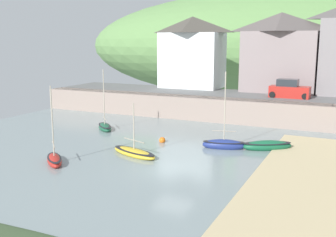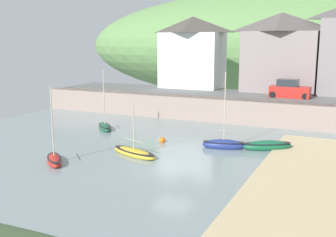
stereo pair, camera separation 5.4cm
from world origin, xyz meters
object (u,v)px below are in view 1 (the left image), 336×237
(motorboat_with_cabin, at_px, (134,152))
(mooring_buoy, at_px, (162,140))
(sailboat_tall_mast, at_px, (224,144))
(fishing_boat_green, at_px, (105,127))
(waterfront_building_left, at_px, (192,52))
(dinghy_open_wooden, at_px, (267,146))
(waterfront_building_centre, at_px, (280,52))
(parked_car_near_slipway, at_px, (289,90))
(rowboat_small_beached, at_px, (54,159))

(motorboat_with_cabin, relative_size, mooring_buoy, 8.45)
(sailboat_tall_mast, distance_m, fishing_boat_green, 12.50)
(waterfront_building_left, xyz_separation_m, sailboat_tall_mast, (10.15, -18.56, -6.60))
(sailboat_tall_mast, relative_size, fishing_boat_green, 1.06)
(fishing_boat_green, bearing_deg, dinghy_open_wooden, 44.08)
(waterfront_building_left, height_order, waterfront_building_centre, waterfront_building_centre)
(waterfront_building_centre, bearing_deg, parked_car_near_slipway, -66.86)
(waterfront_building_centre, relative_size, fishing_boat_green, 1.55)
(fishing_boat_green, height_order, mooring_buoy, fishing_boat_green)
(sailboat_tall_mast, bearing_deg, fishing_boat_green, 157.00)
(motorboat_with_cabin, bearing_deg, parked_car_near_slipway, 86.39)
(sailboat_tall_mast, distance_m, parked_car_near_slipway, 14.60)
(fishing_boat_green, distance_m, mooring_buoy, 7.47)
(waterfront_building_left, xyz_separation_m, parked_car_near_slipway, (12.83, -4.50, -3.71))
(rowboat_small_beached, xyz_separation_m, fishing_boat_green, (-2.97, 10.62, -0.01))
(dinghy_open_wooden, xyz_separation_m, fishing_boat_green, (-15.53, 0.65, -0.02))
(rowboat_small_beached, relative_size, mooring_buoy, 10.40)
(waterfront_building_left, relative_size, rowboat_small_beached, 1.60)
(dinghy_open_wooden, distance_m, mooring_buoy, 8.52)
(motorboat_with_cabin, bearing_deg, sailboat_tall_mast, 60.88)
(rowboat_small_beached, xyz_separation_m, motorboat_with_cabin, (3.99, 4.09, -0.06))
(fishing_boat_green, bearing_deg, sailboat_tall_mast, 38.23)
(dinghy_open_wooden, xyz_separation_m, sailboat_tall_mast, (-3.16, -1.14, 0.04))
(waterfront_building_centre, height_order, sailboat_tall_mast, waterfront_building_centre)
(sailboat_tall_mast, xyz_separation_m, fishing_boat_green, (-12.37, 1.79, -0.05))
(fishing_boat_green, height_order, parked_car_near_slipway, fishing_boat_green)
(waterfront_building_left, bearing_deg, parked_car_near_slipway, -19.33)
(motorboat_with_cabin, distance_m, mooring_buoy, 4.38)
(waterfront_building_left, xyz_separation_m, waterfront_building_centre, (10.90, 0.00, 0.11))
(parked_car_near_slipway, bearing_deg, motorboat_with_cabin, -111.37)
(motorboat_with_cabin, distance_m, sailboat_tall_mast, 7.19)
(fishing_boat_green, bearing_deg, rowboat_small_beached, -27.91)
(motorboat_with_cabin, bearing_deg, waterfront_building_centre, 94.85)
(rowboat_small_beached, xyz_separation_m, parked_car_near_slipway, (12.08, 22.89, 2.94))
(waterfront_building_left, bearing_deg, motorboat_with_cabin, -78.50)
(dinghy_open_wooden, height_order, sailboat_tall_mast, sailboat_tall_mast)
(waterfront_building_centre, xyz_separation_m, motorboat_with_cabin, (-6.16, -23.30, -6.81))
(dinghy_open_wooden, height_order, fishing_boat_green, fishing_boat_green)
(motorboat_with_cabin, relative_size, sailboat_tall_mast, 0.73)
(motorboat_with_cabin, xyz_separation_m, sailboat_tall_mast, (5.41, 4.74, 0.10))
(fishing_boat_green, bearing_deg, parked_car_near_slipway, 85.67)
(sailboat_tall_mast, height_order, parked_car_near_slipway, sailboat_tall_mast)
(mooring_buoy, bearing_deg, fishing_boat_green, 163.21)
(mooring_buoy, bearing_deg, rowboat_small_beached, -116.28)
(motorboat_with_cabin, distance_m, parked_car_near_slipway, 20.68)
(sailboat_tall_mast, xyz_separation_m, mooring_buoy, (-5.22, -0.36, -0.15))
(mooring_buoy, bearing_deg, waterfront_building_left, 104.60)
(dinghy_open_wooden, bearing_deg, sailboat_tall_mast, 169.04)
(sailboat_tall_mast, relative_size, mooring_buoy, 11.65)
(waterfront_building_left, bearing_deg, dinghy_open_wooden, -52.60)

